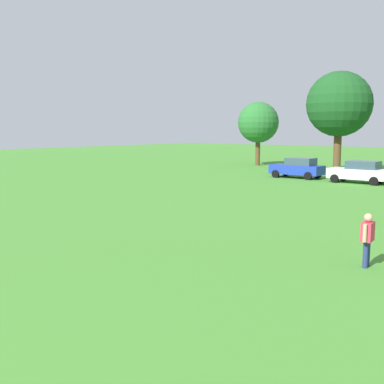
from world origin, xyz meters
name	(u,v)px	position (x,y,z in m)	size (l,w,h in m)	color
ground_plane	(367,193)	(0.00, 30.00, 0.00)	(160.00, 160.00, 0.00)	#42842D
adult_bystander	(367,235)	(5.53, 13.47, 0.95)	(0.34, 0.76, 1.60)	navy
parked_car_blue_0	(298,168)	(-7.67, 35.59, 0.86)	(4.30, 2.02, 1.68)	#1E38AD
parked_car_white_1	(360,172)	(-2.34, 35.07, 0.86)	(4.30, 2.02, 1.68)	white
tree_far_left	(258,123)	(-17.55, 45.55, 4.77)	(4.54, 4.54, 7.07)	brown
tree_left	(339,104)	(-7.10, 42.47, 6.30)	(5.99, 5.99, 9.34)	brown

